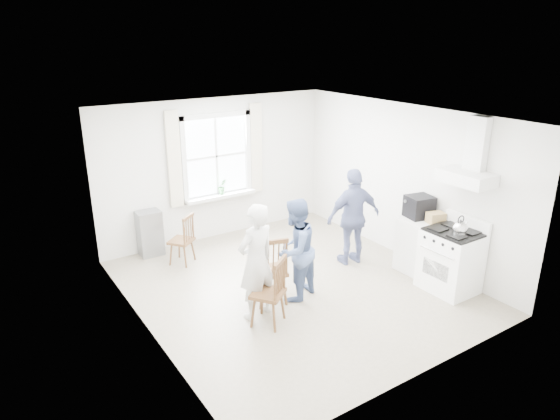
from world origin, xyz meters
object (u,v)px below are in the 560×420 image
object	(u,v)px
low_cabinet	(418,245)
person_left	(256,262)
windsor_chair_c	(275,285)
stereo_stack	(419,207)
person_right	(354,217)
windsor_chair_a	(186,234)
person_mid	(295,250)
windsor_chair_b	(272,264)
gas_stove	(451,260)

from	to	relation	value
low_cabinet	person_left	bearing A→B (deg)	174.85
windsor_chair_c	person_left	world-z (taller)	person_left
stereo_stack	person_right	xyz separation A→B (m)	(-0.70, 0.74, -0.26)
low_cabinet	windsor_chair_a	xyz separation A→B (m)	(-3.00, 2.30, 0.08)
person_left	person_mid	world-z (taller)	person_left
low_cabinet	windsor_chair_a	distance (m)	3.78
low_cabinet	windsor_chair_c	bearing A→B (deg)	-178.42
stereo_stack	person_left	world-z (taller)	person_left
stereo_stack	windsor_chair_c	size ratio (longest dim) A/B	0.46
person_left	low_cabinet	bearing A→B (deg)	164.15
windsor_chair_b	low_cabinet	bearing A→B (deg)	-8.44
gas_stove	person_mid	xyz separation A→B (m)	(-2.07, 1.08, 0.27)
windsor_chair_c	stereo_stack	bearing A→B (deg)	3.18
person_mid	gas_stove	bearing A→B (deg)	130.47
windsor_chair_a	person_right	size ratio (longest dim) A/B	0.54
person_right	windsor_chair_a	bearing A→B (deg)	-22.39
windsor_chair_a	person_right	xyz separation A→B (m)	(2.34, -1.48, 0.28)
windsor_chair_c	person_right	bearing A→B (deg)	23.01
low_cabinet	windsor_chair_c	xyz separation A→B (m)	(-2.78, -0.08, 0.14)
low_cabinet	person_right	world-z (taller)	person_right
person_left	gas_stove	bearing A→B (deg)	150.36
stereo_stack	person_mid	distance (m)	2.23
gas_stove	person_mid	distance (m)	2.36
person_left	windsor_chair_b	bearing A→B (deg)	-170.56
stereo_stack	windsor_chair_a	world-z (taller)	stereo_stack
gas_stove	windsor_chair_a	xyz separation A→B (m)	(-2.93, 3.00, 0.05)
gas_stove	low_cabinet	bearing A→B (deg)	84.32
low_cabinet	person_right	size ratio (longest dim) A/B	0.55
stereo_stack	person_right	world-z (taller)	person_right
person_left	stereo_stack	bearing A→B (deg)	165.80
windsor_chair_c	low_cabinet	bearing A→B (deg)	1.58
person_mid	windsor_chair_a	bearing A→B (deg)	-88.09
windsor_chair_c	person_right	size ratio (longest dim) A/B	0.59
windsor_chair_b	person_left	distance (m)	0.39
stereo_stack	person_mid	world-z (taller)	person_mid
person_mid	person_right	bearing A→B (deg)	174.52
windsor_chair_b	stereo_stack	bearing A→B (deg)	-6.56
low_cabinet	windsor_chair_c	size ratio (longest dim) A/B	0.93
stereo_stack	windsor_chair_b	xyz separation A→B (m)	(-2.58, 0.30, -0.44)
windsor_chair_c	person_right	distance (m)	2.31
low_cabinet	person_right	bearing A→B (deg)	128.78
gas_stove	stereo_stack	bearing A→B (deg)	81.86
stereo_stack	windsor_chair_b	size ratio (longest dim) A/B	0.43
stereo_stack	windsor_chair_c	distance (m)	2.86
windsor_chair_b	person_mid	size ratio (longest dim) A/B	0.69
windsor_chair_b	person_mid	world-z (taller)	person_mid
windsor_chair_b	windsor_chair_c	bearing A→B (deg)	-117.91
person_left	windsor_chair_c	bearing A→B (deg)	93.45
windsor_chair_c	person_left	bearing A→B (deg)	104.15
gas_stove	windsor_chair_c	distance (m)	2.78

